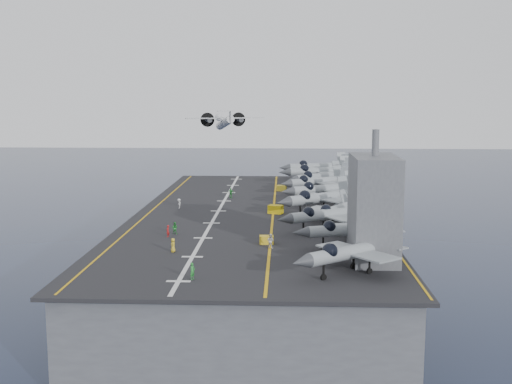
{
  "coord_description": "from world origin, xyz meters",
  "views": [
    {
      "loc": [
        4.68,
        -102.84,
        29.26
      ],
      "look_at": [
        0.0,
        4.0,
        13.0
      ],
      "focal_mm": 45.0,
      "sensor_mm": 36.0,
      "label": 1
    }
  ],
  "objects_px": {
    "tow_cart_a": "(266,240)",
    "transport_plane": "(225,123)",
    "island_superstructure": "(374,195)",
    "fighter_jet_0": "(352,250)"
  },
  "relations": [
    {
      "from": "tow_cart_a",
      "to": "transport_plane",
      "type": "height_order",
      "value": "transport_plane"
    },
    {
      "from": "island_superstructure",
      "to": "transport_plane",
      "type": "xyz_separation_m",
      "value": [
        -24.89,
        85.05,
        4.52
      ]
    },
    {
      "from": "island_superstructure",
      "to": "fighter_jet_0",
      "type": "bearing_deg",
      "value": -116.32
    },
    {
      "from": "island_superstructure",
      "to": "transport_plane",
      "type": "bearing_deg",
      "value": 106.31
    },
    {
      "from": "island_superstructure",
      "to": "transport_plane",
      "type": "distance_m",
      "value": 88.73
    },
    {
      "from": "island_superstructure",
      "to": "fighter_jet_0",
      "type": "height_order",
      "value": "island_superstructure"
    },
    {
      "from": "island_superstructure",
      "to": "tow_cart_a",
      "type": "bearing_deg",
      "value": 150.45
    },
    {
      "from": "transport_plane",
      "to": "island_superstructure",
      "type": "bearing_deg",
      "value": -73.69
    },
    {
      "from": "fighter_jet_0",
      "to": "tow_cart_a",
      "type": "xyz_separation_m",
      "value": [
        -9.42,
        13.27,
        -1.97
      ]
    },
    {
      "from": "fighter_jet_0",
      "to": "transport_plane",
      "type": "height_order",
      "value": "transport_plane"
    }
  ]
}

